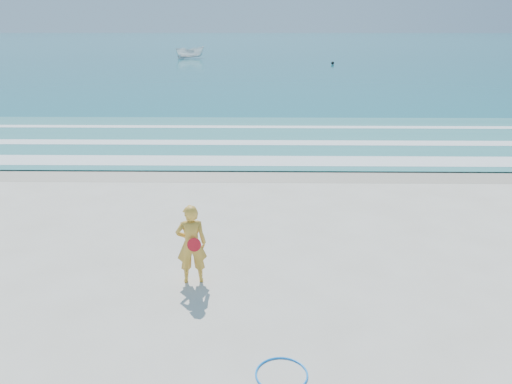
{
  "coord_description": "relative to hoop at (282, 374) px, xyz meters",
  "views": [
    {
      "loc": [
        0.5,
        -7.59,
        5.01
      ],
      "look_at": [
        0.34,
        4.0,
        1.0
      ],
      "focal_mm": 35.0,
      "sensor_mm": 36.0,
      "label": 1
    }
  ],
  "objects": [
    {
      "name": "ocean",
      "position": [
        -0.8,
        106.46,
        0.01
      ],
      "size": [
        400.0,
        190.0,
        0.04
      ],
      "primitive_type": "cube",
      "color": "#19727F",
      "rests_on": "ground"
    },
    {
      "name": "woman",
      "position": [
        -1.7,
        2.8,
        0.81
      ],
      "size": [
        0.65,
        0.48,
        1.65
      ],
      "color": "gold",
      "rests_on": "ground"
    },
    {
      "name": "hoop",
      "position": [
        0.0,
        0.0,
        0.0
      ],
      "size": [
        0.99,
        0.99,
        0.03
      ],
      "primitive_type": "torus",
      "rotation": [
        0.0,
        0.0,
        -0.29
      ],
      "color": "#0E83FF",
      "rests_on": "ground"
    },
    {
      "name": "foam_mid",
      "position": [
        -0.8,
        14.66,
        0.04
      ],
      "size": [
        400.0,
        0.9,
        0.01
      ],
      "primitive_type": "cube",
      "color": "white",
      "rests_on": "shallow"
    },
    {
      "name": "ground",
      "position": [
        -0.8,
        1.46,
        -0.01
      ],
      "size": [
        400.0,
        400.0,
        0.0
      ],
      "primitive_type": "plane",
      "color": "silver",
      "rests_on": "ground"
    },
    {
      "name": "buoy",
      "position": [
        7.83,
        54.11,
        0.21
      ],
      "size": [
        0.36,
        0.36,
        0.36
      ],
      "primitive_type": "sphere",
      "color": "black",
      "rests_on": "ocean"
    },
    {
      "name": "boat",
      "position": [
        -10.24,
        63.83,
        0.8
      ],
      "size": [
        4.28,
        3.0,
        1.55
      ],
      "primitive_type": "imported",
      "rotation": [
        0.0,
        0.0,
        1.99
      ],
      "color": "white",
      "rests_on": "ocean"
    },
    {
      "name": "wet_sand",
      "position": [
        -0.8,
        10.46,
        -0.01
      ],
      "size": [
        400.0,
        2.4,
        0.0
      ],
      "primitive_type": "cube",
      "color": "#B2A893",
      "rests_on": "ground"
    },
    {
      "name": "foam_near",
      "position": [
        -0.8,
        11.76,
        0.04
      ],
      "size": [
        400.0,
        1.4,
        0.01
      ],
      "primitive_type": "cube",
      "color": "white",
      "rests_on": "shallow"
    },
    {
      "name": "foam_far",
      "position": [
        -0.8,
        17.96,
        0.04
      ],
      "size": [
        400.0,
        0.6,
        0.01
      ],
      "primitive_type": "cube",
      "color": "white",
      "rests_on": "shallow"
    },
    {
      "name": "shallow",
      "position": [
        -0.8,
        15.46,
        0.03
      ],
      "size": [
        400.0,
        10.0,
        0.01
      ],
      "primitive_type": "cube",
      "color": "#59B7AD",
      "rests_on": "ocean"
    }
  ]
}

